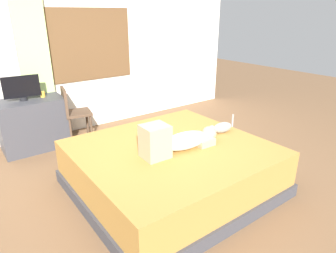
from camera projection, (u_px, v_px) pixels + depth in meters
ground_plane at (170, 192)px, 3.33m from camera, size 16.00×16.00×0.00m
back_wall_with_window at (75, 42)px, 4.72m from camera, size 6.40×0.14×2.90m
bed at (171, 168)px, 3.32m from camera, size 2.03×1.90×0.53m
person_lying at (178, 140)px, 3.11m from camera, size 0.94×0.29×0.34m
cat at (221, 128)px, 3.58m from camera, size 0.36×0.15×0.21m
desk at (33, 124)px, 4.32m from camera, size 0.90×0.56×0.74m
tv_monitor at (22, 88)px, 4.08m from camera, size 0.48×0.10×0.35m
cup at (43, 94)px, 4.30m from camera, size 0.07×0.07×0.08m
chair_by_desk at (73, 110)px, 4.47m from camera, size 0.44×0.44×0.86m
curtain_left at (35, 64)px, 4.36m from camera, size 0.44×0.06×2.36m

